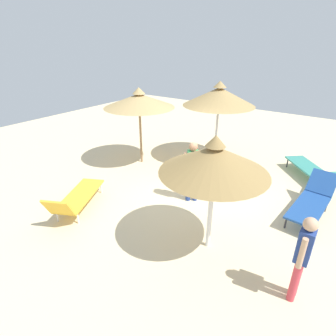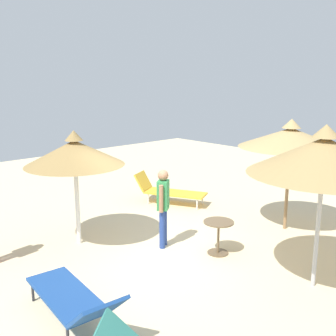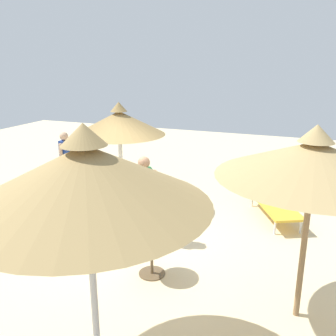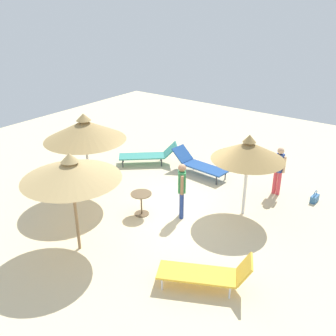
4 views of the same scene
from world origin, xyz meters
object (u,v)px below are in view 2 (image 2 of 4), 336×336
(parasol_umbrella_back, at_px, (324,156))
(parasol_umbrella_front, at_px, (291,138))
(person_standing_center, at_px, (163,203))
(side_table_round, at_px, (218,232))
(lounge_chair_far_left, at_px, (168,190))
(lounge_chair_far_right, at_px, (74,299))
(parasol_umbrella_near_right, at_px, (75,153))

(parasol_umbrella_back, height_order, parasol_umbrella_front, parasol_umbrella_back)
(person_standing_center, height_order, side_table_round, person_standing_center)
(lounge_chair_far_left, relative_size, lounge_chair_far_right, 0.96)
(parasol_umbrella_back, xyz_separation_m, parasol_umbrella_front, (-2.09, -1.82, -0.09))
(lounge_chair_far_left, xyz_separation_m, person_standing_center, (2.18, 2.21, 0.60))
(parasol_umbrella_back, distance_m, lounge_chair_far_left, 5.80)
(parasol_umbrella_back, distance_m, side_table_round, 2.76)
(parasol_umbrella_back, height_order, person_standing_center, parasol_umbrella_back)
(parasol_umbrella_front, xyz_separation_m, lounge_chair_far_right, (5.77, -0.05, -1.85))
(lounge_chair_far_right, bearing_deg, lounge_chair_far_left, -145.90)
(lounge_chair_far_right, bearing_deg, side_table_round, -177.58)
(parasol_umbrella_front, xyz_separation_m, lounge_chair_far_left, (0.73, -3.47, -1.87))
(lounge_chair_far_right, height_order, side_table_round, lounge_chair_far_right)
(parasol_umbrella_near_right, distance_m, person_standing_center, 2.18)
(parasol_umbrella_near_right, height_order, lounge_chair_far_right, parasol_umbrella_near_right)
(parasol_umbrella_near_right, xyz_separation_m, parasol_umbrella_front, (-4.18, 2.67, 0.20))
(parasol_umbrella_front, bearing_deg, parasol_umbrella_near_right, -32.59)
(parasol_umbrella_front, bearing_deg, parasol_umbrella_back, 40.91)
(lounge_chair_far_left, distance_m, lounge_chair_far_right, 6.09)
(person_standing_center, bearing_deg, parasol_umbrella_near_right, -48.05)
(parasol_umbrella_back, relative_size, lounge_chair_far_left, 1.33)
(lounge_chair_far_right, bearing_deg, parasol_umbrella_front, 179.46)
(parasol_umbrella_back, relative_size, side_table_round, 4.06)
(person_standing_center, bearing_deg, parasol_umbrella_back, 104.81)
(parasol_umbrella_front, height_order, person_standing_center, parasol_umbrella_front)
(lounge_chair_far_left, bearing_deg, parasol_umbrella_near_right, 13.05)
(parasol_umbrella_back, xyz_separation_m, lounge_chair_far_left, (-1.37, -5.29, -1.96))
(parasol_umbrella_front, relative_size, lounge_chair_far_right, 1.20)
(parasol_umbrella_near_right, relative_size, person_standing_center, 1.48)
(parasol_umbrella_near_right, xyz_separation_m, lounge_chair_far_right, (1.60, 2.62, -1.64))
(parasol_umbrella_near_right, distance_m, side_table_round, 3.48)
(side_table_round, bearing_deg, parasol_umbrella_near_right, -52.78)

